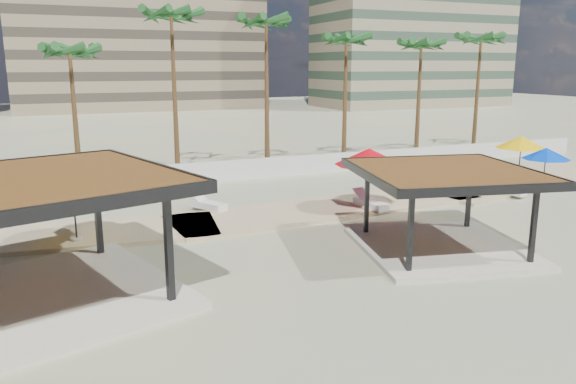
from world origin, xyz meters
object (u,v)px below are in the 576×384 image
at_px(pavilion_west, 40,228).
at_px(lounger_b, 370,203).
at_px(lounger_c, 507,189).
at_px(lounger_d, 444,180).
at_px(umbrella_c, 369,157).
at_px(lounger_a, 208,205).
at_px(pavilion_central, 444,202).

distance_m(pavilion_west, lounger_b, 15.63).
bearing_deg(lounger_b, lounger_c, -99.12).
bearing_deg(lounger_d, lounger_b, 135.10).
bearing_deg(lounger_d, pavilion_west, 132.09).
distance_m(umbrella_c, lounger_a, 8.02).
bearing_deg(lounger_c, lounger_d, 8.97).
relative_size(pavilion_central, umbrella_c, 1.90).
bearing_deg(lounger_c, pavilion_central, 109.34).
relative_size(pavilion_central, pavilion_west, 0.80).
xyz_separation_m(pavilion_central, pavilion_west, (-13.92, 0.79, 0.39)).
xyz_separation_m(lounger_a, lounger_b, (7.27, -2.92, 0.01)).
distance_m(pavilion_west, lounger_c, 23.63).
bearing_deg(pavilion_central, lounger_a, 138.65).
height_order(lounger_a, lounger_d, lounger_d).
bearing_deg(pavilion_west, lounger_c, -3.24).
distance_m(umbrella_c, lounger_b, 2.36).
xyz_separation_m(lounger_a, lounger_c, (15.69, -3.10, 0.01)).
distance_m(pavilion_central, pavilion_west, 13.95).
distance_m(lounger_a, lounger_c, 15.99).
xyz_separation_m(lounger_a, lounger_d, (14.23, 0.30, 0.02)).
xyz_separation_m(lounger_b, lounger_c, (8.42, -0.18, -0.00)).
relative_size(umbrella_c, lounger_c, 1.81).
height_order(lounger_b, lounger_c, lounger_b).
bearing_deg(pavilion_central, lounger_c, 46.14).
relative_size(pavilion_central, lounger_b, 3.43).
height_order(pavilion_central, lounger_b, pavilion_central).
relative_size(lounger_a, lounger_c, 0.93).
distance_m(pavilion_west, lounger_d, 23.25).
bearing_deg(umbrella_c, pavilion_west, -160.07).
relative_size(pavilion_west, lounger_d, 4.02).
xyz_separation_m(pavilion_west, lounger_d, (21.50, 8.62, -1.90)).
bearing_deg(pavilion_west, umbrella_c, 3.89).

